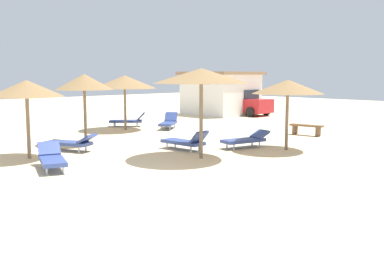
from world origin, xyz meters
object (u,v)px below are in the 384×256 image
(parasol_5, at_px, (201,76))
(lounger_2, at_px, (246,139))
(parked_car, at_px, (242,103))
(beach_cabana, at_px, (221,93))
(lounger_7, at_px, (168,122))
(lounger_4, at_px, (52,158))
(parasol_2, at_px, (288,87))
(lounger_6, at_px, (71,142))
(lounger_5, at_px, (186,141))
(bench_0, at_px, (306,128))
(parasol_4, at_px, (26,89))
(parasol_6, at_px, (84,82))
(lounger_0, at_px, (128,120))

(parasol_5, distance_m, lounger_2, 3.64)
(parked_car, distance_m, beach_cabana, 1.62)
(parasol_5, relative_size, lounger_7, 1.67)
(lounger_4, xyz_separation_m, lounger_7, (-4.83, 8.77, 0.01))
(parasol_2, distance_m, lounger_6, 8.05)
(lounger_5, xyz_separation_m, bench_0, (0.98, 6.62, 0.02))
(parasol_4, xyz_separation_m, lounger_4, (2.02, -0.22, -1.97))
(parasol_2, bearing_deg, beach_cabana, 141.53)
(lounger_7, distance_m, bench_0, 6.84)
(parasol_4, bearing_deg, lounger_4, -6.35)
(lounger_2, distance_m, lounger_6, 6.44)
(lounger_2, height_order, lounger_4, lounger_4)
(beach_cabana, bearing_deg, lounger_2, -44.03)
(parasol_2, xyz_separation_m, parasol_5, (-1.06, -3.38, 0.40))
(parasol_6, distance_m, lounger_5, 4.79)
(lounger_4, bearing_deg, bench_0, 83.14)
(lounger_7, height_order, parked_car, parked_car)
(parasol_4, xyz_separation_m, lounger_2, (3.62, 6.80, -1.98))
(lounger_5, height_order, lounger_7, lounger_7)
(bench_0, height_order, parked_car, parked_car)
(lounger_7, xyz_separation_m, beach_cabana, (-3.55, 7.90, 1.16))
(parasol_6, height_order, lounger_2, parasol_6)
(lounger_7, bearing_deg, parked_car, 104.82)
(lounger_2, bearing_deg, parked_car, 129.90)
(parasol_2, bearing_deg, parasol_6, -145.13)
(parasol_4, relative_size, parked_car, 0.64)
(parasol_5, distance_m, beach_cabana, 16.12)
(parasol_4, bearing_deg, lounger_6, 100.26)
(parasol_6, xyz_separation_m, lounger_7, (-1.34, 5.57, -2.12))
(parasol_6, relative_size, parked_car, 0.69)
(parasol_5, xyz_separation_m, bench_0, (-0.49, 7.31, -2.35))
(lounger_2, distance_m, lounger_4, 7.21)
(lounger_7, distance_m, beach_cabana, 8.74)
(parasol_4, distance_m, beach_cabana, 17.65)
(lounger_6, bearing_deg, parasol_2, 47.55)
(parasol_6, bearing_deg, beach_cabana, 109.96)
(lounger_2, xyz_separation_m, beach_cabana, (-9.97, 9.64, 1.18))
(parked_car, bearing_deg, lounger_4, -67.79)
(parasol_4, xyz_separation_m, beach_cabana, (-6.36, 16.45, -0.80))
(lounger_7, bearing_deg, lounger_4, -61.15)
(lounger_0, height_order, lounger_4, lounger_0)
(lounger_2, height_order, lounger_7, lounger_7)
(lounger_4, distance_m, bench_0, 11.69)
(lounger_6, distance_m, parked_car, 16.28)
(lounger_0, bearing_deg, parasol_6, -52.81)
(lounger_2, bearing_deg, bench_0, 92.46)
(lounger_5, relative_size, beach_cabana, 0.43)
(parasol_6, distance_m, lounger_7, 6.11)
(lounger_7, bearing_deg, parasol_6, -76.43)
(lounger_5, bearing_deg, lounger_2, 60.06)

